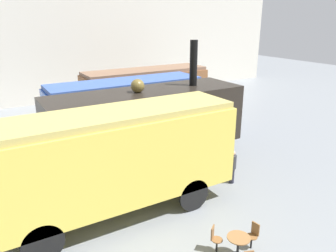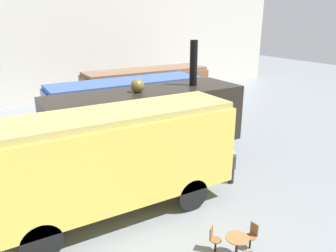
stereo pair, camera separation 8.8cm
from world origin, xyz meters
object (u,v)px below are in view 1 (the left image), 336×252
at_px(passenger_coach_wooden, 146,88).
at_px(cafe_chair_0, 253,234).
at_px(steam_locomotive, 148,120).
at_px(streamlined_locomotive, 139,103).
at_px(passenger_coach_vintage, 112,157).
at_px(cafe_table_near, 238,243).
at_px(visitor_person, 232,166).

bearing_deg(passenger_coach_wooden, cafe_chair_0, -104.77).
xyz_separation_m(steam_locomotive, cafe_chair_0, (-0.05, -7.33, -1.80)).
relative_size(passenger_coach_wooden, cafe_chair_0, 10.74).
bearing_deg(streamlined_locomotive, passenger_coach_vintage, -122.09).
distance_m(streamlined_locomotive, passenger_coach_vintage, 8.81).
height_order(streamlined_locomotive, cafe_table_near, streamlined_locomotive).
bearing_deg(streamlined_locomotive, steam_locomotive, -110.45).
bearing_deg(passenger_coach_vintage, passenger_coach_wooden, 57.99).
xyz_separation_m(passenger_coach_wooden, passenger_coach_vintage, (-7.20, -11.51, 0.40)).
xyz_separation_m(passenger_coach_wooden, cafe_table_near, (-4.78, -15.48, -1.48)).
bearing_deg(cafe_chair_0, streamlined_locomotive, -105.14).
distance_m(passenger_coach_wooden, visitor_person, 11.93).
distance_m(cafe_table_near, cafe_chair_0, 0.73).
bearing_deg(cafe_table_near, visitor_person, 51.20).
xyz_separation_m(passenger_coach_wooden, cafe_chair_0, (-4.06, -15.39, -1.50)).
bearing_deg(passenger_coach_wooden, visitor_person, -98.57).
bearing_deg(steam_locomotive, cafe_chair_0, -90.36).
relative_size(passenger_coach_wooden, streamlined_locomotive, 0.83).
bearing_deg(steam_locomotive, passenger_coach_vintage, -132.67).
relative_size(steam_locomotive, cafe_chair_0, 10.98).
height_order(passenger_coach_vintage, cafe_chair_0, passenger_coach_vintage).
xyz_separation_m(passenger_coach_vintage, cafe_table_near, (2.42, -3.97, -1.88)).
xyz_separation_m(steam_locomotive, visitor_person, (2.24, -3.68, -1.48)).
distance_m(steam_locomotive, passenger_coach_vintage, 4.70).
relative_size(streamlined_locomotive, passenger_coach_vintage, 1.23).
bearing_deg(passenger_coach_wooden, streamlined_locomotive, -121.86).
bearing_deg(streamlined_locomotive, cafe_table_near, -101.20).
bearing_deg(visitor_person, steam_locomotive, 121.30).
bearing_deg(cafe_chair_0, passenger_coach_wooden, -112.18).
bearing_deg(visitor_person, passenger_coach_vintage, 177.59).
bearing_deg(streamlined_locomotive, visitor_person, -84.45).
height_order(streamlined_locomotive, cafe_chair_0, streamlined_locomotive).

